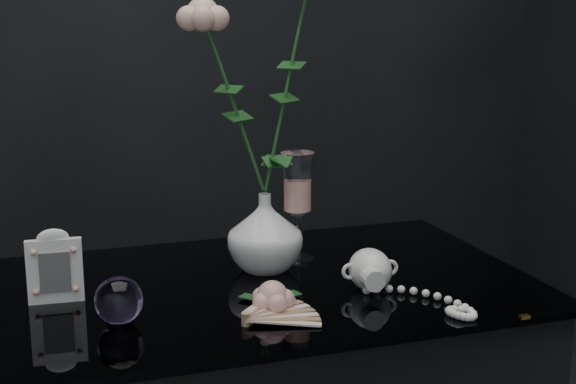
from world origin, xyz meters
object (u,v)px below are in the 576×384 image
object	(u,v)px
picture_frame	(55,266)
pearl_jar	(370,268)
loose_rose	(272,297)
wine_glass	(297,207)
paperweight	(119,300)
vase	(265,233)

from	to	relation	value
picture_frame	pearl_jar	distance (m)	0.52
picture_frame	loose_rose	distance (m)	0.36
loose_rose	pearl_jar	size ratio (longest dim) A/B	0.58
pearl_jar	wine_glass	bearing A→B (deg)	113.51
paperweight	loose_rose	size ratio (longest dim) A/B	0.49
paperweight	pearl_jar	xyz separation A→B (m)	(0.42, 0.02, 0.00)
pearl_jar	paperweight	bearing A→B (deg)	-173.15
vase	paperweight	distance (m)	0.33
picture_frame	pearl_jar	bearing A→B (deg)	-7.64
picture_frame	paperweight	bearing A→B (deg)	-51.53
picture_frame	loose_rose	size ratio (longest dim) A/B	0.82
picture_frame	paperweight	xyz separation A→B (m)	(0.09, -0.12, -0.02)
vase	paperweight	world-z (taller)	vase
wine_glass	picture_frame	size ratio (longest dim) A/B	1.68
wine_glass	loose_rose	xyz separation A→B (m)	(-0.12, -0.24, -0.08)
picture_frame	pearl_jar	world-z (taller)	picture_frame
loose_rose	pearl_jar	distance (m)	0.20
vase	pearl_jar	distance (m)	0.21
wine_glass	pearl_jar	size ratio (longest dim) A/B	0.80
loose_rose	pearl_jar	xyz separation A→B (m)	(0.19, 0.05, 0.01)
vase	loose_rose	size ratio (longest dim) A/B	0.95
wine_glass	loose_rose	size ratio (longest dim) A/B	1.38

